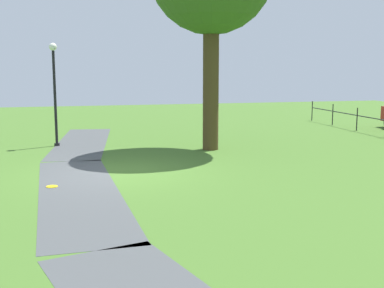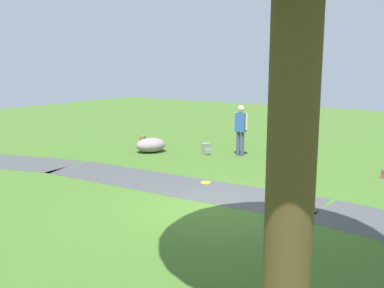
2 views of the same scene
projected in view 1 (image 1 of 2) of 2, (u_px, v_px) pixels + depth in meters
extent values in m
plane|color=#3D6223|center=(118.00, 173.00, 14.09)|extent=(48.00, 48.00, 0.00)
cube|color=#404344|center=(83.00, 142.00, 19.69)|extent=(8.16, 2.78, 0.01)
cube|color=#404344|center=(79.00, 192.00, 11.97)|extent=(8.07, 2.18, 0.01)
cylinder|color=#48391C|center=(211.00, 84.00, 17.64)|extent=(0.56, 0.56, 4.64)
cylinder|color=black|center=(57.00, 144.00, 18.78)|extent=(0.20, 0.20, 0.10)
cylinder|color=black|center=(55.00, 99.00, 18.52)|extent=(0.10, 0.10, 3.49)
sphere|color=white|center=(53.00, 47.00, 18.22)|extent=(0.28, 0.28, 0.28)
cylinder|color=yellow|center=(52.00, 187.00, 12.46)|extent=(0.28, 0.28, 0.02)
cylinder|color=black|center=(312.00, 111.00, 27.26)|extent=(0.05, 0.05, 1.05)
cylinder|color=black|center=(333.00, 115.00, 25.15)|extent=(0.05, 0.05, 1.05)
cylinder|color=black|center=(357.00, 119.00, 23.04)|extent=(0.05, 0.05, 1.05)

